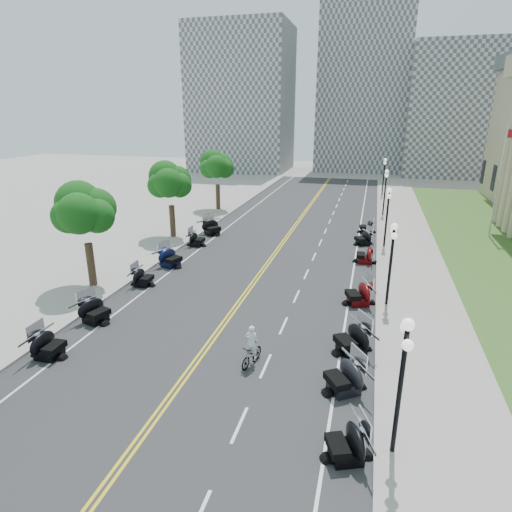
% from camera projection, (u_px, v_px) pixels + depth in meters
% --- Properties ---
extents(ground, '(160.00, 160.00, 0.00)m').
position_uv_depth(ground, '(228.00, 319.00, 23.92)').
color(ground, gray).
extents(road, '(16.00, 90.00, 0.01)m').
position_uv_depth(road, '(269.00, 261.00, 33.06)').
color(road, '#333335').
rests_on(road, ground).
extents(centerline_yellow_a, '(0.12, 90.00, 0.00)m').
position_uv_depth(centerline_yellow_a, '(268.00, 261.00, 33.09)').
color(centerline_yellow_a, yellow).
rests_on(centerline_yellow_a, road).
extents(centerline_yellow_b, '(0.12, 90.00, 0.00)m').
position_uv_depth(centerline_yellow_b, '(271.00, 261.00, 33.03)').
color(centerline_yellow_b, yellow).
rests_on(centerline_yellow_b, road).
extents(edge_line_north, '(0.12, 90.00, 0.00)m').
position_uv_depth(edge_line_north, '(354.00, 269.00, 31.47)').
color(edge_line_north, white).
rests_on(edge_line_north, road).
extents(edge_line_south, '(0.12, 90.00, 0.00)m').
position_uv_depth(edge_line_south, '(193.00, 254.00, 34.65)').
color(edge_line_south, white).
rests_on(edge_line_south, road).
extents(lane_dash_4, '(0.12, 2.00, 0.00)m').
position_uv_depth(lane_dash_4, '(240.00, 425.00, 15.82)').
color(lane_dash_4, white).
rests_on(lane_dash_4, road).
extents(lane_dash_5, '(0.12, 2.00, 0.00)m').
position_uv_depth(lane_dash_5, '(266.00, 366.00, 19.47)').
color(lane_dash_5, white).
rests_on(lane_dash_5, road).
extents(lane_dash_6, '(0.12, 2.00, 0.00)m').
position_uv_depth(lane_dash_6, '(283.00, 325.00, 23.13)').
color(lane_dash_6, white).
rests_on(lane_dash_6, road).
extents(lane_dash_7, '(0.12, 2.00, 0.00)m').
position_uv_depth(lane_dash_7, '(296.00, 296.00, 26.78)').
color(lane_dash_7, white).
rests_on(lane_dash_7, road).
extents(lane_dash_8, '(0.12, 2.00, 0.00)m').
position_uv_depth(lane_dash_8, '(306.00, 274.00, 30.44)').
color(lane_dash_8, white).
rests_on(lane_dash_8, road).
extents(lane_dash_9, '(0.12, 2.00, 0.00)m').
position_uv_depth(lane_dash_9, '(314.00, 257.00, 34.09)').
color(lane_dash_9, white).
rests_on(lane_dash_9, road).
extents(lane_dash_10, '(0.12, 2.00, 0.00)m').
position_uv_depth(lane_dash_10, '(320.00, 243.00, 37.75)').
color(lane_dash_10, white).
rests_on(lane_dash_10, road).
extents(lane_dash_11, '(0.12, 2.00, 0.00)m').
position_uv_depth(lane_dash_11, '(325.00, 231.00, 41.40)').
color(lane_dash_11, white).
rests_on(lane_dash_11, road).
extents(lane_dash_12, '(0.12, 2.00, 0.00)m').
position_uv_depth(lane_dash_12, '(330.00, 221.00, 45.06)').
color(lane_dash_12, white).
rests_on(lane_dash_12, road).
extents(lane_dash_13, '(0.12, 2.00, 0.00)m').
position_uv_depth(lane_dash_13, '(333.00, 213.00, 48.71)').
color(lane_dash_13, white).
rests_on(lane_dash_13, road).
extents(lane_dash_14, '(0.12, 2.00, 0.00)m').
position_uv_depth(lane_dash_14, '(337.00, 206.00, 52.37)').
color(lane_dash_14, white).
rests_on(lane_dash_14, road).
extents(lane_dash_15, '(0.12, 2.00, 0.00)m').
position_uv_depth(lane_dash_15, '(339.00, 200.00, 56.02)').
color(lane_dash_15, white).
rests_on(lane_dash_15, road).
extents(lane_dash_16, '(0.12, 2.00, 0.00)m').
position_uv_depth(lane_dash_16, '(342.00, 194.00, 59.68)').
color(lane_dash_16, white).
rests_on(lane_dash_16, road).
extents(lane_dash_17, '(0.12, 2.00, 0.00)m').
position_uv_depth(lane_dash_17, '(344.00, 189.00, 63.33)').
color(lane_dash_17, white).
rests_on(lane_dash_17, road).
extents(lane_dash_18, '(0.12, 2.00, 0.00)m').
position_uv_depth(lane_dash_18, '(346.00, 185.00, 66.99)').
color(lane_dash_18, white).
rests_on(lane_dash_18, road).
extents(lane_dash_19, '(0.12, 2.00, 0.00)m').
position_uv_depth(lane_dash_19, '(347.00, 181.00, 70.64)').
color(lane_dash_19, white).
rests_on(lane_dash_19, road).
extents(sidewalk_north, '(5.00, 90.00, 0.15)m').
position_uv_depth(sidewalk_north, '(412.00, 273.00, 30.43)').
color(sidewalk_north, '#9E9991').
rests_on(sidewalk_north, ground).
extents(sidewalk_south, '(5.00, 90.00, 0.15)m').
position_uv_depth(sidewalk_south, '(147.00, 249.00, 35.65)').
color(sidewalk_south, '#9E9991').
rests_on(sidewalk_south, ground).
extents(lawn, '(9.00, 60.00, 0.10)m').
position_uv_depth(lawn, '(493.00, 248.00, 36.01)').
color(lawn, '#356023').
rests_on(lawn, ground).
extents(distant_block_a, '(18.00, 14.00, 26.00)m').
position_uv_depth(distant_block_a, '(242.00, 100.00, 80.88)').
color(distant_block_a, gray).
rests_on(distant_block_a, ground).
extents(distant_block_b, '(16.00, 12.00, 30.00)m').
position_uv_depth(distant_block_b, '(363.00, 89.00, 80.25)').
color(distant_block_b, gray).
rests_on(distant_block_b, ground).
extents(distant_block_c, '(20.00, 14.00, 22.00)m').
position_uv_depth(distant_block_c, '(467.00, 111.00, 74.32)').
color(distant_block_c, gray).
rests_on(distant_block_c, ground).
extents(street_lamp_1, '(0.50, 1.20, 4.90)m').
position_uv_depth(street_lamp_1, '(400.00, 389.00, 13.64)').
color(street_lamp_1, black).
rests_on(street_lamp_1, sidewalk_north).
extents(street_lamp_2, '(0.50, 1.20, 4.90)m').
position_uv_depth(street_lamp_2, '(390.00, 265.00, 24.61)').
color(street_lamp_2, black).
rests_on(street_lamp_2, sidewalk_north).
extents(street_lamp_3, '(0.50, 1.20, 4.90)m').
position_uv_depth(street_lamp_3, '(387.00, 218.00, 35.57)').
color(street_lamp_3, black).
rests_on(street_lamp_3, sidewalk_north).
extents(street_lamp_4, '(0.50, 1.20, 4.90)m').
position_uv_depth(street_lamp_4, '(385.00, 193.00, 46.54)').
color(street_lamp_4, black).
rests_on(street_lamp_4, sidewalk_north).
extents(street_lamp_5, '(0.50, 1.20, 4.90)m').
position_uv_depth(street_lamp_5, '(384.00, 177.00, 57.50)').
color(street_lamp_5, black).
rests_on(street_lamp_5, sidewalk_north).
extents(flagpole, '(1.10, 0.20, 10.00)m').
position_uv_depth(flagpole, '(498.00, 183.00, 37.95)').
color(flagpole, silver).
rests_on(flagpole, ground).
extents(tree_2, '(4.80, 4.80, 9.20)m').
position_uv_depth(tree_2, '(85.00, 217.00, 26.71)').
color(tree_2, '#235619').
rests_on(tree_2, sidewalk_south).
extents(tree_3, '(4.80, 4.80, 9.20)m').
position_uv_depth(tree_3, '(170.00, 186.00, 37.68)').
color(tree_3, '#235619').
rests_on(tree_3, sidewalk_south).
extents(tree_4, '(4.80, 4.80, 9.20)m').
position_uv_depth(tree_4, '(217.00, 169.00, 48.64)').
color(tree_4, '#235619').
rests_on(tree_4, sidewalk_south).
extents(motorcycle_n_3, '(2.53, 2.53, 1.36)m').
position_uv_depth(motorcycle_n_3, '(347.00, 442.00, 14.08)').
color(motorcycle_n_3, black).
rests_on(motorcycle_n_3, road).
extents(motorcycle_n_4, '(2.96, 2.96, 1.49)m').
position_uv_depth(motorcycle_n_4, '(344.00, 375.00, 17.50)').
color(motorcycle_n_4, black).
rests_on(motorcycle_n_4, road).
extents(motorcycle_n_5, '(3.08, 3.08, 1.56)m').
position_uv_depth(motorcycle_n_5, '(352.00, 338.00, 20.34)').
color(motorcycle_n_5, black).
rests_on(motorcycle_n_5, road).
extents(motorcycle_n_6, '(2.80, 2.80, 1.52)m').
position_uv_depth(motorcycle_n_6, '(359.00, 292.00, 25.48)').
color(motorcycle_n_6, '#590A0C').
rests_on(motorcycle_n_6, road).
extents(motorcycle_n_8, '(2.06, 2.06, 1.42)m').
position_uv_depth(motorcycle_n_8, '(365.00, 254.00, 32.53)').
color(motorcycle_n_8, '#590A0C').
rests_on(motorcycle_n_8, road).
extents(motorcycle_n_9, '(2.63, 2.63, 1.34)m').
position_uv_depth(motorcycle_n_9, '(363.00, 237.00, 36.93)').
color(motorcycle_n_9, black).
rests_on(motorcycle_n_9, road).
extents(motorcycle_n_10, '(2.19, 2.19, 1.33)m').
position_uv_depth(motorcycle_n_10, '(366.00, 226.00, 40.65)').
color(motorcycle_n_10, black).
rests_on(motorcycle_n_10, road).
extents(motorcycle_s_4, '(2.03, 2.03, 1.40)m').
position_uv_depth(motorcycle_s_4, '(48.00, 344.00, 19.97)').
color(motorcycle_s_4, black).
rests_on(motorcycle_s_4, road).
extents(motorcycle_s_5, '(2.63, 2.63, 1.47)m').
position_uv_depth(motorcycle_s_5, '(95.00, 310.00, 23.34)').
color(motorcycle_s_5, black).
rests_on(motorcycle_s_5, road).
extents(motorcycle_s_6, '(1.93, 1.93, 1.30)m').
position_uv_depth(motorcycle_s_6, '(143.00, 276.00, 28.25)').
color(motorcycle_s_6, black).
rests_on(motorcycle_s_6, road).
extents(motorcycle_s_7, '(2.76, 2.76, 1.52)m').
position_uv_depth(motorcycle_s_7, '(170.00, 257.00, 31.71)').
color(motorcycle_s_7, black).
rests_on(motorcycle_s_7, road).
extents(motorcycle_s_8, '(1.91, 1.91, 1.33)m').
position_uv_depth(motorcycle_s_8, '(197.00, 239.00, 36.62)').
color(motorcycle_s_8, black).
rests_on(motorcycle_s_8, road).
extents(motorcycle_s_9, '(3.13, 3.13, 1.56)m').
position_uv_depth(motorcycle_s_9, '(212.00, 226.00, 40.01)').
color(motorcycle_s_9, black).
rests_on(motorcycle_s_9, road).
extents(bicycle, '(0.91, 1.78, 1.03)m').
position_uv_depth(bicycle, '(252.00, 355.00, 19.41)').
color(bicycle, '#A51414').
rests_on(bicycle, road).
extents(cyclist_rider, '(0.60, 0.39, 1.64)m').
position_uv_depth(cyclist_rider, '(252.00, 329.00, 18.98)').
color(cyclist_rider, silver).
rests_on(cyclist_rider, bicycle).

